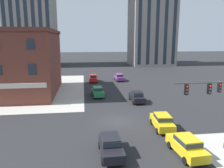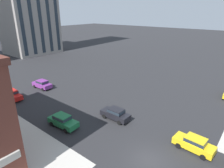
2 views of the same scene
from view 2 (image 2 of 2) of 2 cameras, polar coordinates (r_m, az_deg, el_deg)
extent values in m
plane|color=#262628|center=(22.34, 11.04, -21.10)|extent=(320.00, 320.00, 0.00)
cube|color=#1E6B3D|center=(27.47, -14.12, -10.72)|extent=(2.00, 4.49, 0.76)
cube|color=#1E6B3D|center=(27.23, -14.46, -9.40)|extent=(1.61, 2.19, 0.60)
cube|color=#232D38|center=(27.23, -14.46, -9.40)|extent=(1.65, 2.28, 0.40)
cylinder|color=black|center=(27.24, -10.78, -11.66)|extent=(0.26, 0.65, 0.64)
cylinder|color=black|center=(26.33, -13.44, -13.15)|extent=(0.26, 0.65, 0.64)
cylinder|color=black|center=(29.04, -14.60, -9.80)|extent=(0.26, 0.65, 0.64)
cylinder|color=black|center=(28.18, -17.21, -11.11)|extent=(0.26, 0.65, 0.64)
cylinder|color=black|center=(39.87, 29.77, -3.36)|extent=(0.65, 0.24, 0.64)
cube|color=gold|center=(24.55, 22.80, -16.09)|extent=(2.09, 4.52, 0.76)
cube|color=gold|center=(24.13, 23.37, -14.90)|extent=(1.65, 2.22, 0.60)
cube|color=#232D38|center=(24.13, 23.37, -14.90)|extent=(1.70, 2.31, 0.40)
cylinder|color=black|center=(24.47, 18.85, -16.73)|extent=(0.27, 0.66, 0.64)
cylinder|color=black|center=(25.76, 20.49, -14.87)|extent=(0.27, 0.66, 0.64)
cylinder|color=black|center=(23.84, 25.08, -18.85)|extent=(0.27, 0.66, 0.64)
cylinder|color=black|center=(25.16, 26.39, -16.80)|extent=(0.27, 0.66, 0.64)
cube|color=black|center=(28.34, 0.95, -8.98)|extent=(1.79, 4.41, 0.76)
cube|color=black|center=(27.92, 1.20, -7.87)|extent=(1.51, 2.12, 0.60)
cube|color=#232D38|center=(27.92, 1.20, -7.87)|extent=(1.55, 2.21, 0.40)
cylinder|color=black|center=(28.73, -2.27, -9.43)|extent=(0.23, 0.64, 0.64)
cylinder|color=black|center=(29.83, -0.13, -8.18)|extent=(0.23, 0.64, 0.64)
cylinder|color=black|center=(27.25, 2.14, -11.25)|extent=(0.23, 0.64, 0.64)
cylinder|color=black|center=(28.42, 4.20, -9.84)|extent=(0.23, 0.64, 0.64)
cube|color=#7A3389|center=(41.63, -19.81, -0.23)|extent=(1.93, 4.46, 0.76)
cube|color=#7A3389|center=(41.29, -19.80, 0.61)|extent=(1.58, 2.17, 0.60)
cube|color=#232D38|center=(41.29, -19.80, 0.61)|extent=(1.61, 2.26, 0.40)
cylinder|color=black|center=(42.45, -21.71, -0.64)|extent=(0.24, 0.65, 0.64)
cylinder|color=black|center=(43.27, -19.87, 0.01)|extent=(0.24, 0.65, 0.64)
cylinder|color=black|center=(40.27, -19.60, -1.49)|extent=(0.24, 0.65, 0.64)
cylinder|color=black|center=(41.13, -17.71, -0.80)|extent=(0.24, 0.65, 0.64)
cube|color=red|center=(38.51, -27.15, -3.05)|extent=(1.89, 4.45, 0.76)
cube|color=red|center=(38.40, -27.40, -2.06)|extent=(1.56, 2.16, 0.60)
cube|color=#232D38|center=(38.40, -27.40, -2.06)|extent=(1.60, 2.24, 0.40)
cylinder|color=black|center=(37.76, -25.07, -3.79)|extent=(0.24, 0.65, 0.64)
cylinder|color=black|center=(37.20, -27.37, -4.54)|extent=(0.24, 0.65, 0.64)
cylinder|color=black|center=(40.11, -26.76, -2.66)|extent=(0.24, 0.65, 0.64)
cylinder|color=black|center=(39.59, -28.94, -3.36)|extent=(0.24, 0.65, 0.64)
camera|label=1|loc=(21.97, 91.61, -15.11)|focal=35.42mm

